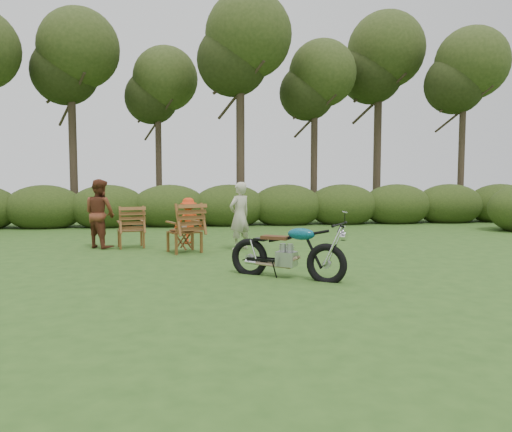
{
  "coord_description": "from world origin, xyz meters",
  "views": [
    {
      "loc": [
        -1.45,
        -7.89,
        1.66
      ],
      "look_at": [
        -0.12,
        1.57,
        0.9
      ],
      "focal_mm": 35.0,
      "sensor_mm": 36.0,
      "label": 1
    }
  ],
  "objects": [
    {
      "name": "adult_b",
      "position": [
        -3.44,
        4.03,
        0.0
      ],
      "size": [
        0.98,
        0.96,
        1.6
      ],
      "primitive_type": "imported",
      "rotation": [
        0.0,
        0.0,
        2.43
      ],
      "color": "brown",
      "rests_on": "ground"
    },
    {
      "name": "tree_line",
      "position": [
        0.5,
        9.74,
        3.81
      ],
      "size": [
        22.52,
        11.62,
        8.14
      ],
      "color": "#33271C",
      "rests_on": "ground"
    },
    {
      "name": "adult_a",
      "position": [
        -0.25,
        3.29,
        0.0
      ],
      "size": [
        0.67,
        0.62,
        1.53
      ],
      "primitive_type": "imported",
      "rotation": [
        0.0,
        0.0,
        3.75
      ],
      "color": "#BAB599",
      "rests_on": "ground"
    },
    {
      "name": "side_table",
      "position": [
        -1.52,
        3.07,
        0.26
      ],
      "size": [
        0.61,
        0.57,
        0.51
      ],
      "primitive_type": null,
      "rotation": [
        0.0,
        0.0,
        -0.37
      ],
      "color": "#5A3116",
      "rests_on": "ground"
    },
    {
      "name": "child",
      "position": [
        -1.39,
        4.46,
        0.0
      ],
      "size": [
        0.84,
        0.68,
        1.14
      ],
      "primitive_type": "imported",
      "rotation": [
        0.0,
        0.0,
        3.55
      ],
      "color": "red",
      "rests_on": "ground"
    },
    {
      "name": "lawn_chair_left",
      "position": [
        -2.73,
        3.96,
        0.0
      ],
      "size": [
        0.79,
        0.79,
        0.97
      ],
      "primitive_type": null,
      "rotation": [
        0.0,
        0.0,
        3.35
      ],
      "color": "#5A3816",
      "rests_on": "ground"
    },
    {
      "name": "motorcycle",
      "position": [
        0.17,
        0.06,
        0.0
      ],
      "size": [
        2.0,
        1.71,
        1.1
      ],
      "primitive_type": null,
      "rotation": [
        0.0,
        0.0,
        -0.61
      ],
      "color": "#0C85A5",
      "rests_on": "ground"
    },
    {
      "name": "ground",
      "position": [
        0.0,
        0.0,
        0.0
      ],
      "size": [
        80.0,
        80.0,
        0.0
      ],
      "primitive_type": "plane",
      "color": "#2A4D19",
      "rests_on": "ground"
    },
    {
      "name": "cup",
      "position": [
        -1.5,
        3.09,
        0.56
      ],
      "size": [
        0.15,
        0.15,
        0.1
      ],
      "primitive_type": "imported",
      "rotation": [
        0.0,
        0.0,
        -0.26
      ],
      "color": "#C2B3A0",
      "rests_on": "side_table"
    },
    {
      "name": "lawn_chair_right",
      "position": [
        -1.49,
        3.05,
        0.0
      ],
      "size": [
        0.96,
        0.96,
        1.07
      ],
      "primitive_type": null,
      "rotation": [
        0.0,
        0.0,
        3.53
      ],
      "color": "brown",
      "rests_on": "ground"
    }
  ]
}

